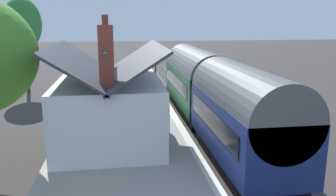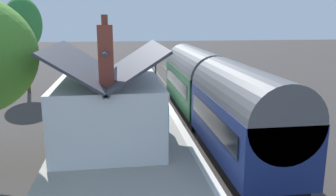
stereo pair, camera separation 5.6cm
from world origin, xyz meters
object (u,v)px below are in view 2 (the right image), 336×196
planter_corner_building (84,91)px  tree_far_left (23,24)px  bench_near_building (128,75)px  lamp_post_platform (156,62)px  planter_bench_left (135,75)px  planter_bench_right (135,78)px  station_building (110,107)px  planter_by_door (112,96)px  bench_by_lamp (128,79)px  planter_edge_far (85,102)px  planter_edge_near (113,95)px  station_sign_board (151,76)px  train (212,93)px

planter_corner_building → tree_far_left: size_ratio=0.12×
bench_near_building → lamp_post_platform: size_ratio=0.43×
planter_bench_left → planter_bench_right: planter_bench_right is taller
station_building → tree_far_left: size_ratio=0.85×
planter_corner_building → planter_by_door: bearing=-133.4°
bench_by_lamp → planter_edge_far: bench_by_lamp is taller
planter_edge_near → tree_far_left: (7.56, 7.29, 4.64)m
planter_edge_near → planter_bench_left: planter_bench_left is taller
station_building → station_sign_board: size_ratio=4.34×
tree_far_left → bench_near_building: bearing=-90.3°
planter_edge_far → planter_bench_left: bearing=-18.6°
planter_corner_building → station_sign_board: 5.09m
train → station_sign_board: size_ratio=11.24×
planter_edge_far → planter_by_door: (1.15, -1.60, 0.06)m
planter_bench_left → station_sign_board: station_sign_board is taller
planter_by_door → station_building: bearing=-179.5°
train → bench_by_lamp: train is taller
planter_bench_left → lamp_post_platform: size_ratio=0.28×
planter_edge_near → planter_bench_right: size_ratio=1.13×
planter_bench_left → planter_edge_near: bearing=167.2°
planter_edge_near → planter_corner_building: planter_corner_building is taller
planter_edge_near → station_sign_board: bearing=-49.3°
bench_by_lamp → lamp_post_platform: 5.11m
planter_bench_left → station_sign_board: bearing=-171.1°
planter_corner_building → planter_bench_left: 8.46m
station_building → planter_corner_building: 9.06m
bench_by_lamp → planter_edge_near: size_ratio=1.50×
lamp_post_platform → planter_edge_near: bearing=109.6°
planter_bench_left → bench_by_lamp: bearing=166.2°
train → bench_by_lamp: size_ratio=12.51×
station_building → planter_by_door: 7.09m
planter_by_door → tree_far_left: 12.14m
bench_near_building → lamp_post_platform: (-6.44, -1.82, 1.87)m
station_building → bench_near_building: (15.66, -1.22, -1.03)m
station_sign_board → planter_bench_left: bearing=8.9°
bench_near_building → planter_bench_left: size_ratio=1.53×
bench_near_building → planter_by_door: bearing=171.6°
planter_corner_building → bench_by_lamp: bearing=-33.2°
planter_edge_near → planter_bench_left: size_ratio=1.01×
planter_bench_right → planter_by_door: (-6.94, 1.82, -0.00)m
bench_by_lamp → planter_bench_left: size_ratio=1.52×
station_building → planter_by_door: bearing=0.5°
planter_edge_near → lamp_post_platform: lamp_post_platform is taller
planter_corner_building → station_building: bearing=-167.5°
planter_by_door → tree_far_left: tree_far_left is taller
planter_bench_right → planter_bench_left: bearing=-2.8°
planter_bench_left → planter_by_door: bearing=168.3°
planter_edge_far → tree_far_left: 12.19m
planter_corner_building → planter_by_door: (-1.79, -1.89, -0.06)m
bench_by_lamp → planter_by_door: bearing=169.2°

